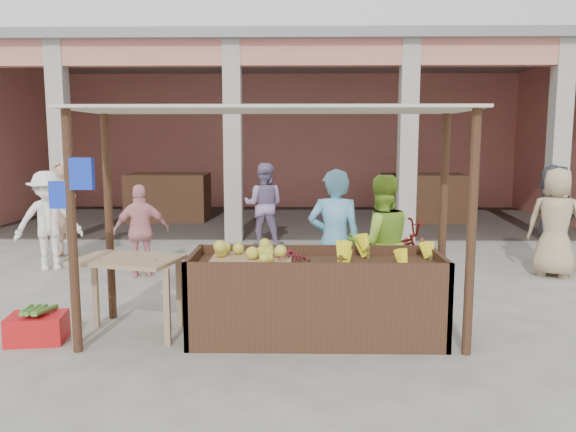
{
  "coord_description": "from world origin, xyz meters",
  "views": [
    {
      "loc": [
        0.31,
        -5.7,
        2.07
      ],
      "look_at": [
        0.19,
        1.2,
        1.13
      ],
      "focal_mm": 35.0,
      "sensor_mm": 36.0,
      "label": 1
    }
  ],
  "objects_px": {
    "fruit_stall": "(316,300)",
    "vendor_green": "(381,240)",
    "red_crate": "(37,328)",
    "motorcycle": "(380,253)",
    "side_table": "(128,271)",
    "vendor_blue": "(334,237)"
  },
  "relations": [
    {
      "from": "fruit_stall",
      "to": "vendor_green",
      "type": "distance_m",
      "value": 1.31
    },
    {
      "from": "red_crate",
      "to": "motorcycle",
      "type": "bearing_deg",
      "value": 21.56
    },
    {
      "from": "vendor_green",
      "to": "motorcycle",
      "type": "xyz_separation_m",
      "value": [
        0.15,
        1.05,
        -0.37
      ]
    },
    {
      "from": "vendor_green",
      "to": "motorcycle",
      "type": "bearing_deg",
      "value": -106.67
    },
    {
      "from": "side_table",
      "to": "vendor_blue",
      "type": "distance_m",
      "value": 2.38
    },
    {
      "from": "side_table",
      "to": "motorcycle",
      "type": "xyz_separation_m",
      "value": [
        2.92,
        1.96,
        -0.2
      ]
    },
    {
      "from": "side_table",
      "to": "motorcycle",
      "type": "relative_size",
      "value": 0.61
    },
    {
      "from": "red_crate",
      "to": "vendor_green",
      "type": "distance_m",
      "value": 3.91
    },
    {
      "from": "red_crate",
      "to": "vendor_green",
      "type": "bearing_deg",
      "value": 8.94
    },
    {
      "from": "fruit_stall",
      "to": "side_table",
      "type": "xyz_separation_m",
      "value": [
        -1.97,
        0.02,
        0.3
      ]
    },
    {
      "from": "side_table",
      "to": "motorcycle",
      "type": "distance_m",
      "value": 3.53
    },
    {
      "from": "red_crate",
      "to": "vendor_blue",
      "type": "distance_m",
      "value": 3.38
    },
    {
      "from": "side_table",
      "to": "red_crate",
      "type": "bearing_deg",
      "value": -152.46
    },
    {
      "from": "red_crate",
      "to": "side_table",
      "type": "bearing_deg",
      "value": 5.08
    },
    {
      "from": "fruit_stall",
      "to": "motorcycle",
      "type": "height_order",
      "value": "motorcycle"
    },
    {
      "from": "vendor_blue",
      "to": "fruit_stall",
      "type": "bearing_deg",
      "value": 78.05
    },
    {
      "from": "fruit_stall",
      "to": "vendor_green",
      "type": "xyz_separation_m",
      "value": [
        0.8,
        0.93,
        0.47
      ]
    },
    {
      "from": "red_crate",
      "to": "motorcycle",
      "type": "relative_size",
      "value": 0.29
    },
    {
      "from": "red_crate",
      "to": "vendor_blue",
      "type": "xyz_separation_m",
      "value": [
        3.11,
        1.04,
        0.78
      ]
    },
    {
      "from": "fruit_stall",
      "to": "vendor_green",
      "type": "relative_size",
      "value": 1.49
    },
    {
      "from": "side_table",
      "to": "vendor_green",
      "type": "xyz_separation_m",
      "value": [
        2.77,
        0.91,
        0.17
      ]
    },
    {
      "from": "vendor_green",
      "to": "red_crate",
      "type": "bearing_deg",
      "value": 8.61
    }
  ]
}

